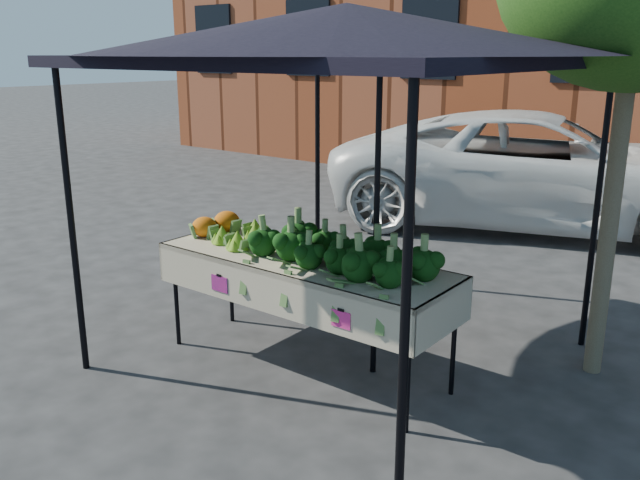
# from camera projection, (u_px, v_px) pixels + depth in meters

# --- Properties ---
(ground) EXTENTS (90.00, 90.00, 0.00)m
(ground) POSITION_uv_depth(u_px,v_px,m) (293.00, 368.00, 5.26)
(ground) COLOR #262628
(table) EXTENTS (2.41, 0.84, 0.90)m
(table) POSITION_uv_depth(u_px,v_px,m) (304.00, 314.00, 5.15)
(table) COLOR beige
(table) RESTS_ON ground
(canopy) EXTENTS (3.16, 3.16, 2.74)m
(canopy) POSITION_uv_depth(u_px,v_px,m) (345.00, 192.00, 5.10)
(canopy) COLOR black
(canopy) RESTS_ON ground
(broccoli_heap) EXTENTS (1.50, 0.60, 0.29)m
(broccoli_heap) POSITION_uv_depth(u_px,v_px,m) (340.00, 247.00, 4.82)
(broccoli_heap) COLOR black
(broccoli_heap) RESTS_ON table
(romanesco_cluster) EXTENTS (0.45, 0.59, 0.22)m
(romanesco_cluster) POSITION_uv_depth(u_px,v_px,m) (244.00, 229.00, 5.43)
(romanesco_cluster) COLOR #7EB925
(romanesco_cluster) RESTS_ON table
(cauliflower_pair) EXTENTS (0.25, 0.45, 0.20)m
(cauliflower_pair) POSITION_uv_depth(u_px,v_px,m) (216.00, 223.00, 5.68)
(cauliflower_pair) COLOR orange
(cauliflower_pair) RESTS_ON table
(vehicle) EXTENTS (2.42, 3.06, 5.79)m
(vehicle) POSITION_uv_depth(u_px,v_px,m) (554.00, 14.00, 8.84)
(vehicle) COLOR white
(vehicle) RESTS_ON ground
(street_tree) EXTENTS (1.90, 1.90, 3.73)m
(street_tree) POSITION_uv_depth(u_px,v_px,m) (621.00, 130.00, 4.71)
(street_tree) COLOR #1E4C14
(street_tree) RESTS_ON ground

